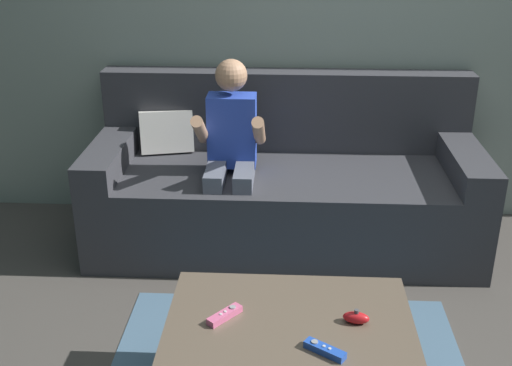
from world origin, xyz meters
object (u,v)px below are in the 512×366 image
object	(u,v)px
coffee_table	(290,331)
nunchuk_red	(356,318)
game_remote_blue_near_edge	(325,350)
game_remote_pink_far_corner	(225,315)
couch	(283,188)
person_seated_on_couch	(231,151)

from	to	relation	value
coffee_table	nunchuk_red	bearing A→B (deg)	2.80
game_remote_blue_near_edge	game_remote_pink_far_corner	distance (m)	0.38
couch	coffee_table	xyz separation A→B (m)	(0.04, -1.32, 0.05)
coffee_table	game_remote_pink_far_corner	bearing A→B (deg)	176.48
game_remote_blue_near_edge	nunchuk_red	xyz separation A→B (m)	(0.11, 0.17, 0.01)
couch	game_remote_blue_near_edge	world-z (taller)	couch
person_seated_on_couch	coffee_table	size ratio (longest dim) A/B	1.20
game_remote_blue_near_edge	nunchuk_red	distance (m)	0.20
coffee_table	game_remote_blue_near_edge	size ratio (longest dim) A/B	6.22
couch	coffee_table	world-z (taller)	couch
nunchuk_red	couch	bearing A→B (deg)	101.33
nunchuk_red	game_remote_pink_far_corner	xyz separation A→B (m)	(-0.45, 0.00, -0.01)
couch	nunchuk_red	world-z (taller)	couch
nunchuk_red	person_seated_on_couch	bearing A→B (deg)	115.06
coffee_table	person_seated_on_couch	bearing A→B (deg)	104.84
person_seated_on_couch	game_remote_blue_near_edge	bearing A→B (deg)	-72.31
person_seated_on_couch	coffee_table	bearing A→B (deg)	-75.16
person_seated_on_couch	couch	bearing A→B (deg)	35.17
couch	coffee_table	bearing A→B (deg)	-88.36
person_seated_on_couch	game_remote_pink_far_corner	world-z (taller)	person_seated_on_couch
person_seated_on_couch	nunchuk_red	size ratio (longest dim) A/B	10.60
couch	nunchuk_red	size ratio (longest dim) A/B	20.93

